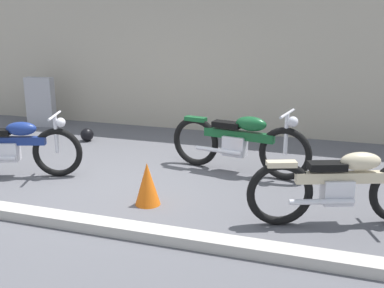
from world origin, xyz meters
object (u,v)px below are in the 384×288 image
object	(u,v)px
helmet	(87,135)
motorcycle_cream	(343,186)
traffic_cone	(147,184)
motorcycle_blue	(12,147)
motorcycle_green	(239,142)
stone_marker	(41,102)

from	to	relation	value
helmet	motorcycle_cream	size ratio (longest dim) A/B	0.12
traffic_cone	motorcycle_blue	size ratio (longest dim) A/B	0.27
helmet	motorcycle_green	xyz separation A→B (m)	(3.14, -0.89, 0.36)
motorcycle_blue	stone_marker	bearing A→B (deg)	99.99
motorcycle_cream	traffic_cone	bearing A→B (deg)	163.92
motorcycle_green	motorcycle_cream	bearing A→B (deg)	-33.26
motorcycle_blue	helmet	bearing A→B (deg)	71.70
stone_marker	motorcycle_green	world-z (taller)	stone_marker
traffic_cone	motorcycle_green	world-z (taller)	motorcycle_green
traffic_cone	motorcycle_blue	distance (m)	2.33
motorcycle_cream	motorcycle_green	bearing A→B (deg)	116.69
traffic_cone	motorcycle_green	distance (m)	1.78
motorcycle_blue	traffic_cone	bearing A→B (deg)	-27.49
stone_marker	helmet	distance (m)	1.81
helmet	motorcycle_blue	size ratio (longest dim) A/B	0.12
traffic_cone	motorcycle_cream	xyz separation A→B (m)	(2.32, 0.17, 0.19)
stone_marker	traffic_cone	xyz separation A→B (m)	(3.89, -3.25, -0.25)
stone_marker	motorcycle_blue	size ratio (longest dim) A/B	0.53
stone_marker	motorcycle_green	size ratio (longest dim) A/B	0.48
stone_marker	motorcycle_green	bearing A→B (deg)	-19.66
stone_marker	motorcycle_cream	world-z (taller)	stone_marker
traffic_cone	motorcycle_cream	size ratio (longest dim) A/B	0.27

